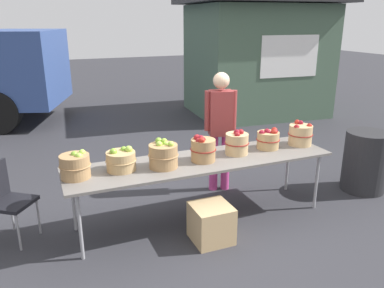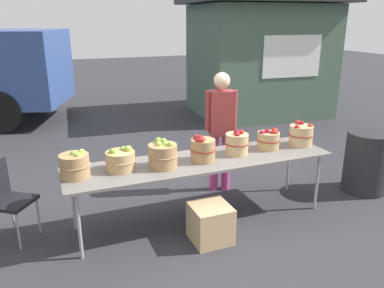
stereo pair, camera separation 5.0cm
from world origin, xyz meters
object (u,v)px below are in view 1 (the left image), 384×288
(apple_basket_green_2, at_px, (163,155))
(folding_chair, at_px, (5,196))
(apple_basket_red_1, at_px, (237,143))
(trash_barrel, at_px, (365,161))
(market_table, at_px, (202,163))
(produce_crate, at_px, (211,223))
(apple_basket_red_3, at_px, (300,134))
(apple_basket_green_1, at_px, (121,160))
(apple_basket_green_0, at_px, (75,166))
(apple_basket_red_0, at_px, (203,149))
(apple_basket_red_2, at_px, (268,139))
(vendor_adult, at_px, (220,123))

(apple_basket_green_2, bearing_deg, folding_chair, 165.35)
(apple_basket_red_1, height_order, trash_barrel, apple_basket_red_1)
(market_table, xyz_separation_m, produce_crate, (-0.10, -0.48, -0.51))
(apple_basket_red_3, bearing_deg, apple_basket_green_1, 179.68)
(trash_barrel, height_order, produce_crate, trash_barrel)
(apple_basket_green_1, height_order, trash_barrel, apple_basket_green_1)
(apple_basket_green_0, bearing_deg, apple_basket_green_1, 3.12)
(trash_barrel, bearing_deg, apple_basket_green_2, 178.75)
(apple_basket_green_1, bearing_deg, apple_basket_red_0, -4.77)
(apple_basket_red_3, relative_size, produce_crate, 0.76)
(market_table, height_order, produce_crate, market_table)
(apple_basket_green_0, xyz_separation_m, produce_crate, (1.29, -0.50, -0.67))
(apple_basket_green_1, xyz_separation_m, apple_basket_red_2, (1.85, 0.02, 0.01))
(apple_basket_green_2, xyz_separation_m, trash_barrel, (2.89, -0.06, -0.47))
(apple_basket_red_3, height_order, produce_crate, apple_basket_red_3)
(apple_basket_green_0, distance_m, folding_chair, 0.88)
(apple_basket_red_2, xyz_separation_m, folding_chair, (-3.02, 0.32, -0.36))
(apple_basket_red_1, distance_m, apple_basket_red_2, 0.46)
(apple_basket_red_1, height_order, vendor_adult, vendor_adult)
(apple_basket_red_1, bearing_deg, apple_basket_green_1, 179.47)
(apple_basket_green_0, relative_size, folding_chair, 0.37)
(market_table, xyz_separation_m, apple_basket_red_2, (0.92, 0.06, 0.15))
(apple_basket_red_0, bearing_deg, apple_basket_red_3, 2.63)
(vendor_adult, distance_m, produce_crate, 1.53)
(market_table, relative_size, apple_basket_red_3, 9.93)
(apple_basket_red_2, bearing_deg, apple_basket_red_3, -3.73)
(apple_basket_red_0, distance_m, trash_barrel, 2.47)
(apple_basket_green_2, xyz_separation_m, apple_basket_red_0, (0.47, 0.01, 0.00))
(folding_chair, bearing_deg, market_table, -64.20)
(apple_basket_green_0, height_order, apple_basket_green_1, apple_basket_green_0)
(apple_basket_green_0, bearing_deg, apple_basket_red_3, 0.27)
(market_table, height_order, apple_basket_green_0, apple_basket_green_0)
(apple_basket_red_0, relative_size, folding_chair, 0.36)
(apple_basket_green_2, xyz_separation_m, apple_basket_red_1, (0.94, 0.08, 0.00))
(apple_basket_green_1, xyz_separation_m, apple_basket_red_1, (1.39, -0.01, 0.03))
(apple_basket_red_3, bearing_deg, market_table, -178.66)
(apple_basket_red_3, xyz_separation_m, folding_chair, (-3.48, 0.35, -0.38))
(apple_basket_green_1, height_order, apple_basket_green_2, apple_basket_green_2)
(apple_basket_red_2, relative_size, apple_basket_red_3, 0.93)
(market_table, height_order, folding_chair, folding_chair)
(apple_basket_green_2, distance_m, vendor_adult, 1.27)
(apple_basket_red_2, distance_m, vendor_adult, 0.72)
(apple_basket_red_0, height_order, apple_basket_red_3, same)
(folding_chair, xyz_separation_m, trash_barrel, (4.51, -0.49, -0.09))
(apple_basket_red_3, relative_size, folding_chair, 0.36)
(apple_basket_green_2, xyz_separation_m, produce_crate, (0.38, -0.43, -0.68))
(apple_basket_red_0, xyz_separation_m, apple_basket_red_3, (1.39, 0.06, -0.01))
(market_table, height_order, trash_barrel, trash_barrel)
(apple_basket_red_0, xyz_separation_m, apple_basket_red_1, (0.47, 0.06, -0.00))
(apple_basket_green_0, height_order, apple_basket_red_3, apple_basket_red_3)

